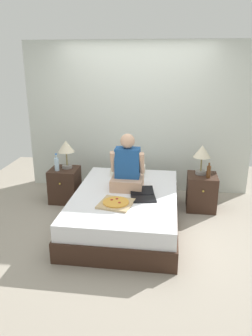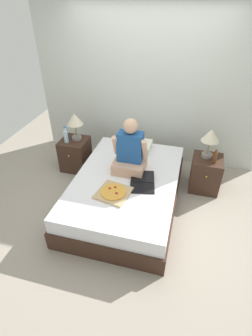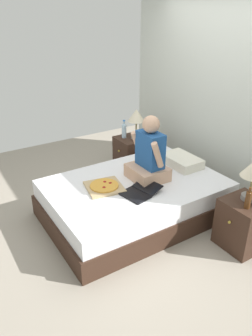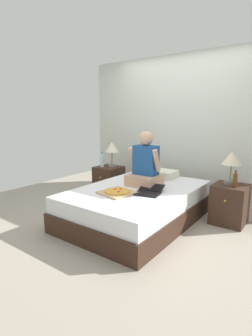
% 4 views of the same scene
% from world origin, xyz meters
% --- Properties ---
extents(ground_plane, '(5.81, 5.81, 0.00)m').
position_xyz_m(ground_plane, '(0.00, 0.00, 0.00)').
color(ground_plane, '#9E9384').
extents(wall_back, '(3.81, 0.12, 2.50)m').
position_xyz_m(wall_back, '(0.00, 1.41, 1.25)').
color(wall_back, silver).
rests_on(wall_back, ground).
extents(bed, '(1.43, 2.11, 0.47)m').
position_xyz_m(bed, '(0.00, 0.00, 0.23)').
color(bed, '#382319').
rests_on(bed, ground).
extents(nightstand_left, '(0.44, 0.47, 0.55)m').
position_xyz_m(nightstand_left, '(-1.08, 0.66, 0.27)').
color(nightstand_left, '#382319').
rests_on(nightstand_left, ground).
extents(lamp_on_left_nightstand, '(0.26, 0.26, 0.45)m').
position_xyz_m(lamp_on_left_nightstand, '(-1.04, 0.71, 0.87)').
color(lamp_on_left_nightstand, gray).
rests_on(lamp_on_left_nightstand, nightstand_left).
extents(water_bottle, '(0.07, 0.07, 0.28)m').
position_xyz_m(water_bottle, '(-1.16, 0.57, 0.66)').
color(water_bottle, silver).
rests_on(water_bottle, nightstand_left).
extents(nightstand_right, '(0.44, 0.47, 0.55)m').
position_xyz_m(nightstand_right, '(1.08, 0.66, 0.27)').
color(nightstand_right, '#382319').
rests_on(nightstand_right, ground).
extents(lamp_on_right_nightstand, '(0.26, 0.26, 0.45)m').
position_xyz_m(lamp_on_right_nightstand, '(1.05, 0.71, 0.87)').
color(lamp_on_right_nightstand, gray).
rests_on(lamp_on_right_nightstand, nightstand_right).
extents(beer_bottle, '(0.06, 0.06, 0.23)m').
position_xyz_m(beer_bottle, '(1.15, 0.56, 0.64)').
color(beer_bottle, '#512D14').
rests_on(beer_bottle, nightstand_right).
extents(pillow, '(0.52, 0.34, 0.12)m').
position_xyz_m(pillow, '(-0.07, 0.77, 0.53)').
color(pillow, silver).
rests_on(pillow, bed).
extents(person_seated, '(0.47, 0.40, 0.78)m').
position_xyz_m(person_seated, '(0.00, 0.19, 0.76)').
color(person_seated, tan).
rests_on(person_seated, bed).
extents(laptop, '(0.39, 0.47, 0.07)m').
position_xyz_m(laptop, '(0.25, -0.11, 0.49)').
color(laptop, black).
rests_on(laptop, bed).
extents(pizza_box, '(0.47, 0.47, 0.05)m').
position_xyz_m(pizza_box, '(-0.07, -0.38, 0.49)').
color(pizza_box, tan).
rests_on(pizza_box, bed).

